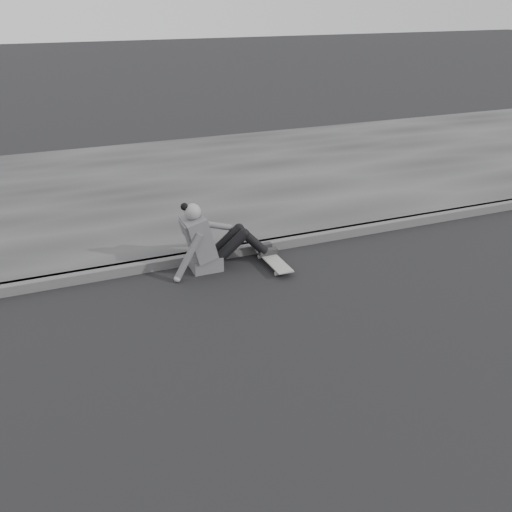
{
  "coord_description": "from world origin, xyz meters",
  "views": [
    {
      "loc": [
        -3.6,
        -3.72,
        3.09
      ],
      "look_at": [
        -1.46,
        1.45,
        0.5
      ],
      "focal_mm": 40.0,
      "sensor_mm": 36.0,
      "label": 1
    }
  ],
  "objects": [
    {
      "name": "ground",
      "position": [
        0.0,
        0.0,
        0.0
      ],
      "size": [
        80.0,
        80.0,
        0.0
      ],
      "primitive_type": "plane",
      "color": "black",
      "rests_on": "ground"
    },
    {
      "name": "curb",
      "position": [
        0.0,
        2.58,
        0.06
      ],
      "size": [
        24.0,
        0.16,
        0.12
      ],
      "primitive_type": "cube",
      "color": "#4B4B4B",
      "rests_on": "ground"
    },
    {
      "name": "sidewalk",
      "position": [
        0.0,
        5.6,
        0.06
      ],
      "size": [
        24.0,
        6.0,
        0.12
      ],
      "primitive_type": "cube",
      "color": "#343434",
      "rests_on": "ground"
    },
    {
      "name": "skateboard",
      "position": [
        -0.96,
        2.1,
        0.07
      ],
      "size": [
        0.2,
        0.78,
        0.09
      ],
      "color": "#A0A09A",
      "rests_on": "ground"
    },
    {
      "name": "seated_woman",
      "position": [
        -1.69,
        2.34,
        0.36
      ],
      "size": [
        1.38,
        0.46,
        0.88
      ],
      "color": "#515154",
      "rests_on": "ground"
    }
  ]
}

